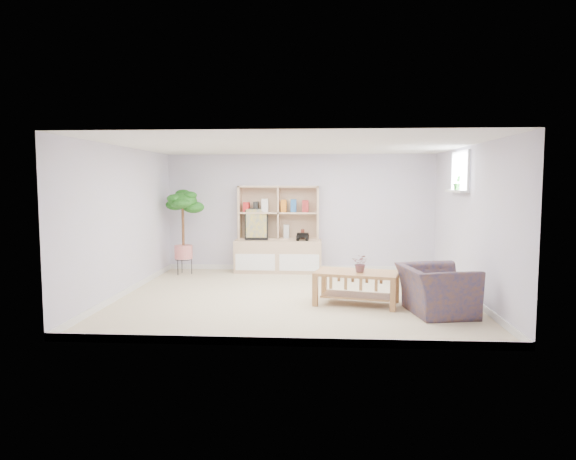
# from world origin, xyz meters

# --- Properties ---
(floor) EXTENTS (5.50, 5.00, 0.01)m
(floor) POSITION_xyz_m (0.00, 0.00, 0.00)
(floor) COLOR beige
(floor) RESTS_ON ground
(ceiling) EXTENTS (5.50, 5.00, 0.01)m
(ceiling) POSITION_xyz_m (0.00, 0.00, 2.40)
(ceiling) COLOR white
(ceiling) RESTS_ON walls
(walls) EXTENTS (5.51, 5.01, 2.40)m
(walls) POSITION_xyz_m (0.00, 0.00, 1.20)
(walls) COLOR silver
(walls) RESTS_ON floor
(baseboard) EXTENTS (5.50, 5.00, 0.10)m
(baseboard) POSITION_xyz_m (0.00, 0.00, 0.05)
(baseboard) COLOR white
(baseboard) RESTS_ON floor
(window) EXTENTS (0.10, 0.98, 0.68)m
(window) POSITION_xyz_m (2.73, 0.60, 2.00)
(window) COLOR white
(window) RESTS_ON walls
(window_sill) EXTENTS (0.14, 1.00, 0.04)m
(window_sill) POSITION_xyz_m (2.67, 0.60, 1.68)
(window_sill) COLOR white
(window_sill) RESTS_ON walls
(storage_unit) EXTENTS (1.75, 0.59, 1.75)m
(storage_unit) POSITION_xyz_m (-0.43, 2.24, 0.88)
(storage_unit) COLOR tan
(storage_unit) RESTS_ON floor
(poster) EXTENTS (0.47, 0.15, 0.65)m
(poster) POSITION_xyz_m (-0.87, 2.20, 0.98)
(poster) COLOR yellow
(poster) RESTS_ON storage_unit
(toy_truck) EXTENTS (0.35, 0.25, 0.18)m
(toy_truck) POSITION_xyz_m (0.07, 2.15, 0.75)
(toy_truck) COLOR black
(toy_truck) RESTS_ON storage_unit
(coffee_table) EXTENTS (1.33, 0.92, 0.49)m
(coffee_table) POSITION_xyz_m (0.97, -0.45, 0.25)
(coffee_table) COLOR brown
(coffee_table) RESTS_ON floor
(table_plant) EXTENTS (0.31, 0.30, 0.27)m
(table_plant) POSITION_xyz_m (1.02, -0.50, 0.63)
(table_plant) COLOR #206028
(table_plant) RESTS_ON coffee_table
(floor_tree) EXTENTS (0.64, 0.64, 1.69)m
(floor_tree) POSITION_xyz_m (-2.30, 1.90, 0.84)
(floor_tree) COLOR #0C420D
(floor_tree) RESTS_ON floor
(armchair) EXTENTS (1.06, 1.17, 0.76)m
(armchair) POSITION_xyz_m (2.04, -0.94, 0.38)
(armchair) COLOR navy
(armchair) RESTS_ON floor
(sill_plant) EXTENTS (0.14, 0.11, 0.24)m
(sill_plant) POSITION_xyz_m (2.67, 0.56, 1.82)
(sill_plant) COLOR #0C420D
(sill_plant) RESTS_ON window_sill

